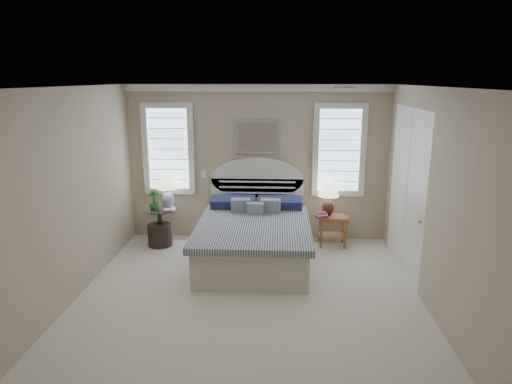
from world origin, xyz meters
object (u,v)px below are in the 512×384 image
(side_table_left, at_px, (160,223))
(lamp_left, at_px, (167,187))
(floor_pot, at_px, (160,235))
(nightstand_right, at_px, (332,224))
(lamp_right, at_px, (328,195))
(bed, at_px, (254,236))

(side_table_left, xyz_separation_m, lamp_left, (0.12, 0.14, 0.59))
(side_table_left, relative_size, floor_pot, 1.53)
(nightstand_right, height_order, lamp_right, lamp_right)
(floor_pot, distance_m, lamp_right, 2.95)
(side_table_left, distance_m, lamp_left, 0.62)
(lamp_left, bearing_deg, side_table_left, -130.01)
(lamp_left, height_order, lamp_right, lamp_left)
(side_table_left, relative_size, lamp_left, 1.10)
(bed, relative_size, side_table_left, 3.61)
(side_table_left, height_order, nightstand_right, side_table_left)
(side_table_left, height_order, lamp_left, lamp_left)
(lamp_left, relative_size, lamp_right, 0.99)
(bed, distance_m, floor_pot, 1.74)
(floor_pot, bearing_deg, lamp_right, 3.94)
(floor_pot, distance_m, lamp_left, 0.83)
(side_table_left, xyz_separation_m, lamp_right, (2.86, 0.14, 0.50))
(side_table_left, bearing_deg, lamp_right, 2.79)
(nightstand_right, relative_size, floor_pot, 1.29)
(lamp_left, bearing_deg, lamp_right, -0.04)
(side_table_left, bearing_deg, nightstand_right, 1.94)
(lamp_right, bearing_deg, lamp_left, 179.96)
(floor_pot, relative_size, lamp_right, 0.71)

